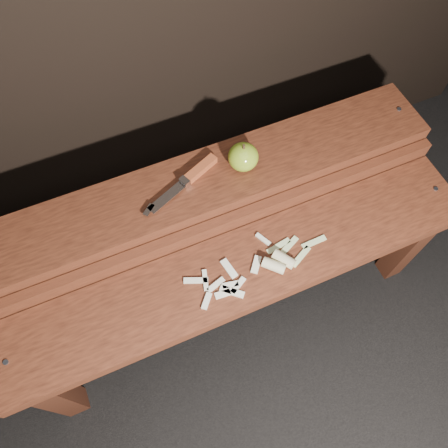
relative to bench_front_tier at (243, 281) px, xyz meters
name	(u,v)px	position (x,y,z in m)	size (l,w,h in m)	color
ground	(231,303)	(0.00, 0.06, -0.35)	(60.00, 60.00, 0.00)	black
bench_front_tier	(243,281)	(0.00, 0.00, 0.00)	(1.20, 0.20, 0.42)	#3A190E
bench_rear_tier	(208,198)	(0.00, 0.23, 0.06)	(1.20, 0.21, 0.50)	#3A190E
apple	(243,157)	(0.10, 0.23, 0.18)	(0.08, 0.08, 0.08)	olive
knife	(192,176)	(-0.03, 0.24, 0.16)	(0.22, 0.11, 0.02)	#994221
apple_scraps	(264,266)	(0.05, -0.01, 0.08)	(0.37, 0.14, 0.03)	beige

